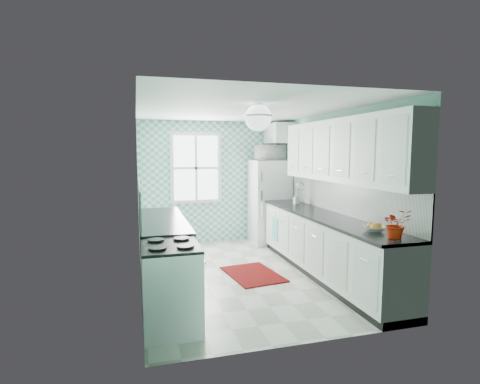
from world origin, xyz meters
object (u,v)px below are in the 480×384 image
object	(u,v)px
ceiling_light	(258,117)
fruit_bowl	(374,229)
microwave	(270,153)
fridge	(269,202)
sink	(294,205)
potted_plant	(396,224)
stove	(171,285)

from	to	relation	value
ceiling_light	fruit_bowl	xyz separation A→B (m)	(1.20, -0.80, -1.35)
ceiling_light	microwave	distance (m)	2.86
ceiling_light	microwave	size ratio (longest dim) A/B	0.62
ceiling_light	fridge	world-z (taller)	ceiling_light
ceiling_light	sink	size ratio (longest dim) A/B	0.66
fruit_bowl	potted_plant	world-z (taller)	potted_plant
stove	sink	size ratio (longest dim) A/B	1.70
ceiling_light	potted_plant	xyz separation A→B (m)	(1.20, -1.19, -1.22)
sink	microwave	size ratio (longest dim) A/B	0.95
fruit_bowl	potted_plant	size ratio (longest dim) A/B	0.76
potted_plant	microwave	world-z (taller)	microwave
ceiling_light	sink	xyz separation A→B (m)	(1.20, 1.54, -1.39)
stove	potted_plant	bearing A→B (deg)	-11.24
ceiling_light	sink	bearing A→B (deg)	52.00
fruit_bowl	sink	bearing A→B (deg)	89.91
fridge	sink	bearing A→B (deg)	-87.25
ceiling_light	fruit_bowl	bearing A→B (deg)	-33.85
sink	fruit_bowl	world-z (taller)	sink
sink	fruit_bowl	xyz separation A→B (m)	(-0.00, -2.35, 0.04)
fridge	fruit_bowl	world-z (taller)	fridge
fruit_bowl	potted_plant	xyz separation A→B (m)	(0.00, -0.39, 0.13)
ceiling_light	sink	world-z (taller)	ceiling_light
sink	potted_plant	bearing A→B (deg)	-89.72
ceiling_light	fridge	distance (m)	3.18
sink	fruit_bowl	size ratio (longest dim) A/B	2.12
fridge	microwave	world-z (taller)	microwave
fridge	sink	size ratio (longest dim) A/B	3.21
sink	microwave	xyz separation A→B (m)	(-0.09, 1.05, 0.93)
ceiling_light	fruit_bowl	size ratio (longest dim) A/B	1.40
ceiling_light	fruit_bowl	world-z (taller)	ceiling_light
stove	potted_plant	xyz separation A→B (m)	(2.40, -0.49, 0.63)
fridge	stove	distance (m)	4.04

